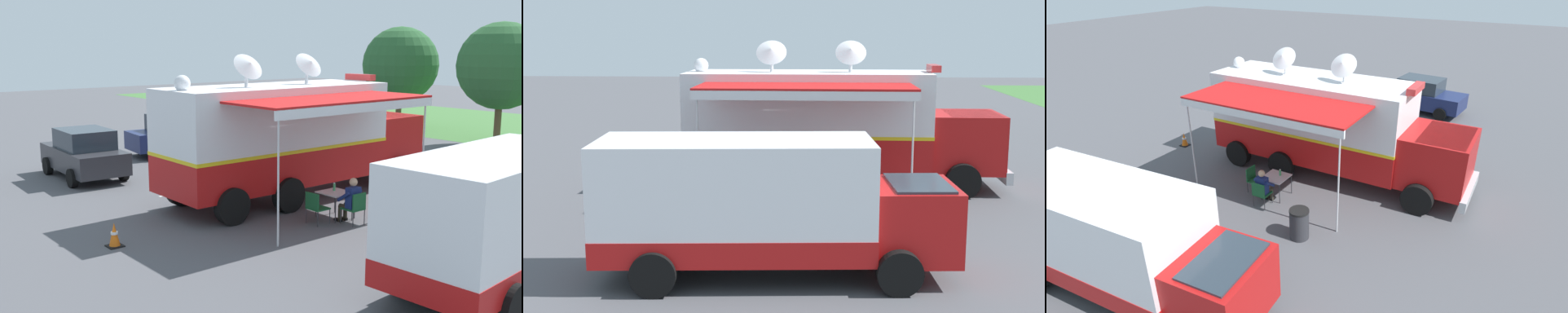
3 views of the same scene
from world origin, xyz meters
TOP-DOWN VIEW (x-y plane):
  - ground_plane at (0.00, 0.00)m, footprint 100.00×100.00m
  - lot_stripe at (-2.61, -0.10)m, footprint 0.16×4.80m
  - command_truck at (0.04, 0.75)m, footprint 4.90×9.51m
  - folding_table at (2.50, 0.03)m, footprint 0.81×0.81m
  - water_bottle at (2.37, 0.12)m, footprint 0.07×0.07m
  - folding_chair_at_table at (3.30, -0.04)m, footprint 0.48×0.48m
  - folding_chair_beside_table at (2.59, -0.82)m, footprint 0.48×0.48m
  - seated_responder at (3.11, -0.03)m, footprint 0.66×0.55m
  - trash_bin at (4.14, 1.88)m, footprint 0.57×0.57m
  - traffic_cone at (0.89, -5.74)m, footprint 0.36×0.36m
  - support_truck at (7.86, -0.72)m, footprint 2.69×6.92m
  - car_behind_truck at (-6.75, -3.14)m, footprint 4.29×2.20m
  - car_far_corner at (-8.70, 1.91)m, footprint 2.38×4.38m
  - tree_far_left at (-7.94, 16.08)m, footprint 4.21×4.21m
  - tree_left_of_centre at (-1.36, 15.12)m, footprint 4.10×4.10m

SIDE VIEW (x-z plane):
  - ground_plane at x=0.00m, z-range 0.00..0.00m
  - lot_stripe at x=-2.61m, z-range 0.00..0.01m
  - traffic_cone at x=0.89m, z-range -0.01..0.57m
  - trash_bin at x=4.14m, z-range 0.00..0.91m
  - folding_chair_at_table at x=3.30m, z-range 0.08..0.95m
  - folding_chair_beside_table at x=2.59m, z-range 0.08..0.95m
  - seated_responder at x=3.11m, z-range 0.03..1.28m
  - folding_table at x=2.50m, z-range 0.31..1.04m
  - water_bottle at x=2.37m, z-range 0.72..0.95m
  - car_behind_truck at x=-6.75m, z-range 0.00..1.76m
  - car_far_corner at x=-8.70m, z-range 0.00..1.76m
  - support_truck at x=7.86m, z-range 0.04..2.74m
  - command_truck at x=0.04m, z-range -0.32..4.21m
  - tree_far_left at x=-7.94m, z-range 0.73..6.42m
  - tree_left_of_centre at x=-1.36m, z-range 0.82..6.58m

